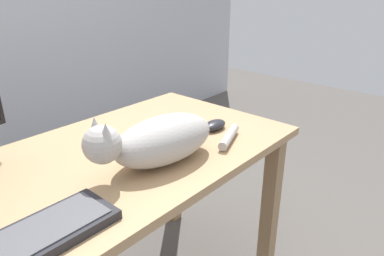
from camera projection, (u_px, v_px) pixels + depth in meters
The scene contains 4 objects.
desk at pixel (61, 207), 1.08m from camera, with size 1.69×0.71×0.72m.
keyboard at pixel (19, 246), 0.77m from camera, with size 0.44×0.15×0.03m.
cat at pixel (159, 140), 1.11m from camera, with size 0.61×0.23×0.20m.
computer_mouse at pixel (215, 125), 1.39m from camera, with size 0.11×0.06×0.04m, color #232328.
Camera 1 is at (-0.42, -0.90, 1.27)m, focal length 33.55 mm.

